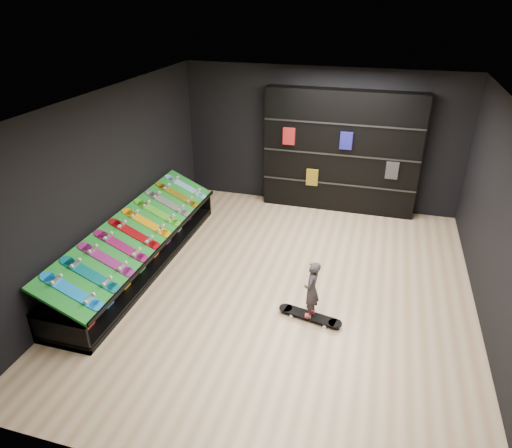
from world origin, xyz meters
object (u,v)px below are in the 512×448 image
(back_shelving, at_px, (341,152))
(floor_skateboard, at_px, (310,317))
(display_rack, at_px, (141,252))
(child, at_px, (311,300))

(back_shelving, xyz_separation_m, floor_skateboard, (0.11, -4.02, -1.25))
(floor_skateboard, bearing_deg, display_rack, 178.75)
(display_rack, relative_size, child, 8.32)
(display_rack, distance_m, child, 3.21)
(display_rack, xyz_separation_m, child, (3.13, -0.70, 0.11))
(back_shelving, height_order, floor_skateboard, back_shelving)
(floor_skateboard, relative_size, child, 1.81)
(floor_skateboard, height_order, child, child)
(child, bearing_deg, floor_skateboard, 96.11)
(back_shelving, bearing_deg, child, -88.48)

